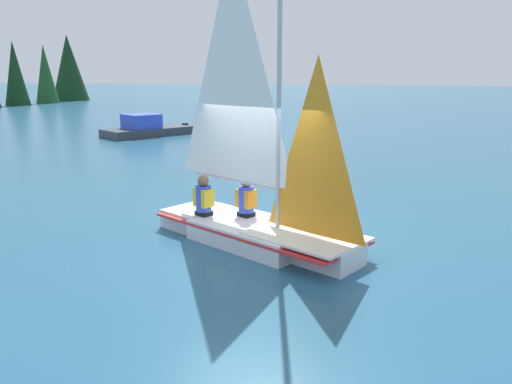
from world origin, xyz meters
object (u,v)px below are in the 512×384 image
at_px(sailboat_main, 255,202).
at_px(motorboat_distant, 146,128).
at_px(sailor_helm, 246,203).
at_px(sailor_crew, 204,203).

xyz_separation_m(sailboat_main, motorboat_distant, (14.12, 10.01, -0.41)).
bearing_deg(sailor_helm, motorboat_distant, 151.20).
bearing_deg(sailboat_main, motorboat_distant, 151.22).
bearing_deg(sailor_helm, sailor_crew, -142.23).
xyz_separation_m(sailor_helm, motorboat_distant, (13.72, 9.72, -0.25)).
distance_m(sailor_helm, sailor_crew, 0.83).
bearing_deg(sailor_helm, sailboat_main, -28.08).
bearing_deg(motorboat_distant, sailor_crew, 63.07).
bearing_deg(motorboat_distant, sailboat_main, 65.75).
xyz_separation_m(sailboat_main, sailor_helm, (0.40, 0.29, -0.15)).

